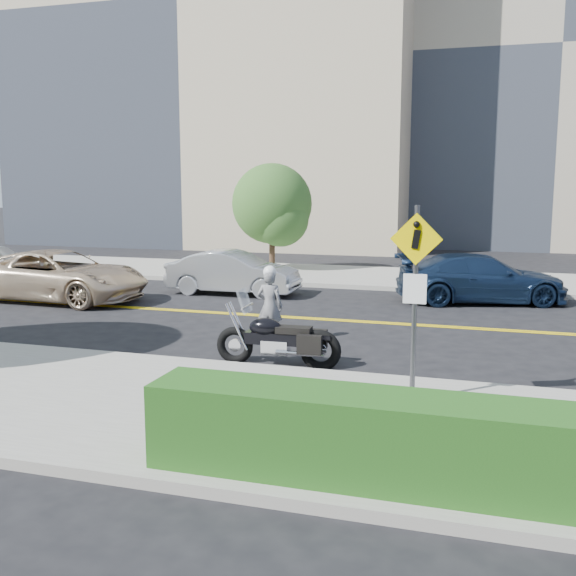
# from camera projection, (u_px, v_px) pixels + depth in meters

# --- Properties ---
(ground_plane) EXTENTS (120.00, 120.00, 0.00)m
(ground_plane) POSITION_uv_depth(u_px,v_px,m) (278.00, 317.00, 17.61)
(ground_plane) COLOR black
(ground_plane) RESTS_ON ground
(sidewalk_near) EXTENTS (60.00, 5.00, 0.15)m
(sidewalk_near) POSITION_uv_depth(u_px,v_px,m) (131.00, 403.00, 10.51)
(sidewalk_near) COLOR #9E9B91
(sidewalk_near) RESTS_ON ground_plane
(sidewalk_far) EXTENTS (60.00, 5.00, 0.15)m
(sidewalk_far) POSITION_uv_depth(u_px,v_px,m) (341.00, 276.00, 24.68)
(sidewalk_far) COLOR #9E9B91
(sidewalk_far) RESTS_ON ground_plane
(building_left) EXTENTS (22.00, 14.00, 25.00)m
(building_left) POSITION_uv_depth(u_px,v_px,m) (230.00, 26.00, 39.32)
(building_left) COLOR tan
(building_left) RESTS_ON ground_plane
(building_mid) EXTENTS (18.00, 14.00, 20.00)m
(building_mid) POSITION_uv_depth(u_px,v_px,m) (551.00, 66.00, 38.28)
(building_mid) COLOR #A39984
(building_mid) RESTS_ON ground_plane
(hedge) EXTENTS (9.00, 0.90, 1.00)m
(hedge) POSITION_uv_depth(u_px,v_px,m) (553.00, 459.00, 6.99)
(hedge) COLOR #235619
(hedge) RESTS_ON sidewalk_near
(pedestrian_sign) EXTENTS (0.78, 0.08, 3.00)m
(pedestrian_sign) POSITION_uv_depth(u_px,v_px,m) (415.00, 285.00, 10.13)
(pedestrian_sign) COLOR #4C4C51
(pedestrian_sign) RESTS_ON sidewalk_near
(motorcyclist) EXTENTS (0.59, 0.39, 1.70)m
(motorcyclist) POSITION_uv_depth(u_px,v_px,m) (270.00, 304.00, 14.70)
(motorcyclist) COLOR #ABABB0
(motorcyclist) RESTS_ON ground
(motorcycle) EXTENTS (2.41, 0.84, 1.45)m
(motorcycle) POSITION_uv_depth(u_px,v_px,m) (278.00, 328.00, 12.89)
(motorcycle) COLOR black
(motorcycle) RESTS_ON ground
(suv) EXTENTS (5.46, 2.67, 1.49)m
(suv) POSITION_uv_depth(u_px,v_px,m) (59.00, 276.00, 19.88)
(suv) COLOR beige
(suv) RESTS_ON ground
(parked_car_silver) EXTENTS (4.15, 1.50, 1.36)m
(parked_car_silver) POSITION_uv_depth(u_px,v_px,m) (233.00, 273.00, 21.04)
(parked_car_silver) COLOR #AFB3B8
(parked_car_silver) RESTS_ON ground
(parked_car_blue) EXTENTS (5.22, 3.20, 1.41)m
(parked_car_blue) POSITION_uv_depth(u_px,v_px,m) (481.00, 278.00, 19.59)
(parked_car_blue) COLOR #172947
(parked_car_blue) RESTS_ON ground
(tree_far_a) EXTENTS (3.07, 3.07, 4.20)m
(tree_far_a) POSITION_uv_depth(u_px,v_px,m) (272.00, 204.00, 25.76)
(tree_far_a) COLOR #382619
(tree_far_a) RESTS_ON ground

